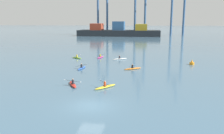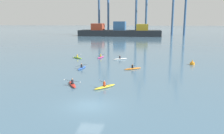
{
  "view_description": "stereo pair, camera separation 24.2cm",
  "coord_description": "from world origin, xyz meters",
  "views": [
    {
      "loc": [
        5.19,
        -21.38,
        8.31
      ],
      "look_at": [
        -0.28,
        16.91,
        0.6
      ],
      "focal_mm": 37.25,
      "sensor_mm": 36.0,
      "label": 1
    },
    {
      "loc": [
        5.43,
        -21.34,
        8.31
      ],
      "look_at": [
        -0.28,
        16.91,
        0.6
      ],
      "focal_mm": 37.25,
      "sensor_mm": 36.0,
      "label": 2
    }
  ],
  "objects": [
    {
      "name": "ground_plane",
      "position": [
        0.0,
        0.0,
        0.0
      ],
      "size": [
        800.0,
        800.0,
        0.0
      ],
      "primitive_type": "plane",
      "color": "#476B84"
    },
    {
      "name": "container_barge",
      "position": [
        -9.55,
        108.04,
        2.56
      ],
      "size": [
        44.99,
        11.81,
        7.99
      ],
      "color": "#1E2328",
      "rests_on": "ground"
    },
    {
      "name": "gantry_crane_west",
      "position": [
        -20.52,
        118.07,
        18.75
      ],
      "size": [
        6.81,
        19.87,
        38.89
      ],
      "color": "#335684",
      "rests_on": "ground"
    },
    {
      "name": "gantry_crane_west_mid",
      "position": [
        1.84,
        116.74,
        19.1
      ],
      "size": [
        6.97,
        16.34,
        36.92
      ],
      "color": "#335684",
      "rests_on": "ground"
    },
    {
      "name": "gantry_crane_east_mid",
      "position": [
        23.15,
        117.62,
        18.61
      ],
      "size": [
        8.05,
        17.61,
        36.4
      ],
      "color": "#335684",
      "rests_on": "ground"
    },
    {
      "name": "channel_buoy",
      "position": [
        14.23,
        24.37,
        0.36
      ],
      "size": [
        0.9,
        0.9,
        1.0
      ],
      "color": "orange",
      "rests_on": "ground"
    },
    {
      "name": "kayak_blue",
      "position": [
        -5.79,
        17.61,
        0.17
      ],
      "size": [
        2.23,
        3.45,
        0.95
      ],
      "color": "#2856B2",
      "rests_on": "ground"
    },
    {
      "name": "kayak_red",
      "position": [
        -4.05,
        6.94,
        0.17
      ],
      "size": [
        2.13,
        3.28,
        0.95
      ],
      "color": "red",
      "rests_on": "ground"
    },
    {
      "name": "kayak_yellow",
      "position": [
        0.37,
        6.46,
        0.17
      ],
      "size": [
        2.61,
        3.01,
        0.95
      ],
      "color": "yellow",
      "rests_on": "ground"
    },
    {
      "name": "kayak_white",
      "position": [
        -0.19,
        28.46,
        0.17
      ],
      "size": [
        3.15,
        2.41,
        0.95
      ],
      "color": "silver",
      "rests_on": "ground"
    },
    {
      "name": "kayak_lime",
      "position": [
        -9.99,
        28.67,
        0.17
      ],
      "size": [
        3.07,
        2.53,
        0.95
      ],
      "color": "#7ABC2D",
      "rests_on": "ground"
    },
    {
      "name": "kayak_magenta",
      "position": [
        -4.84,
        30.15,
        0.17
      ],
      "size": [
        2.18,
        3.45,
        1.0
      ],
      "color": "#C13384",
      "rests_on": "ground"
    },
    {
      "name": "kayak_orange",
      "position": [
        3.18,
        18.35,
        0.17
      ],
      "size": [
        3.13,
        2.44,
        1.05
      ],
      "color": "orange",
      "rests_on": "ground"
    }
  ]
}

